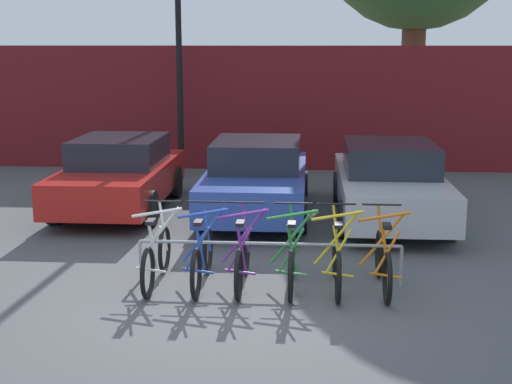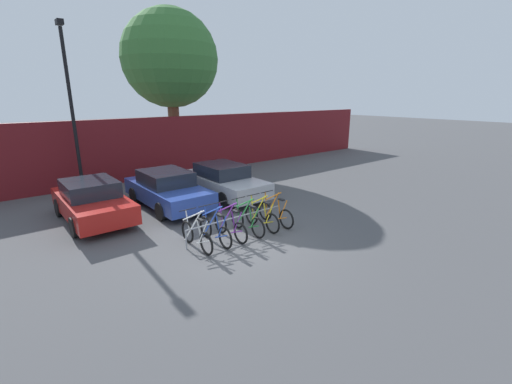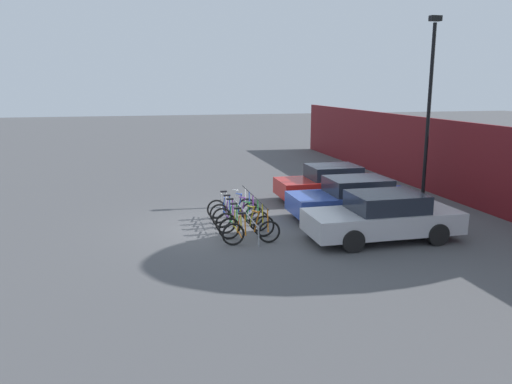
% 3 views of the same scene
% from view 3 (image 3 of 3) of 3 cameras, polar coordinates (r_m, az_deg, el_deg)
% --- Properties ---
extents(ground_plane, '(120.00, 120.00, 0.00)m').
position_cam_3_polar(ground_plane, '(16.06, -3.93, -3.99)').
color(ground_plane, '#4C4C4F').
extents(hoarding_wall, '(36.00, 0.16, 3.10)m').
position_cam_3_polar(hoarding_wall, '(19.62, 24.53, 2.53)').
color(hoarding_wall, maroon).
rests_on(hoarding_wall, ground).
extents(bike_rack, '(3.52, 0.04, 0.57)m').
position_cam_3_polar(bike_rack, '(15.62, -1.23, -2.58)').
color(bike_rack, gray).
rests_on(bike_rack, ground).
extents(bicycle_white, '(0.68, 1.71, 1.05)m').
position_cam_3_polar(bicycle_white, '(17.03, -2.79, -1.71)').
color(bicycle_white, black).
rests_on(bicycle_white, ground).
extents(bicycle_blue, '(0.68, 1.71, 1.05)m').
position_cam_3_polar(bicycle_blue, '(16.45, -2.39, -2.21)').
color(bicycle_blue, black).
rests_on(bicycle_blue, ground).
extents(bicycle_purple, '(0.68, 1.71, 1.05)m').
position_cam_3_polar(bicycle_purple, '(15.94, -2.02, -2.68)').
color(bicycle_purple, black).
rests_on(bicycle_purple, ground).
extents(bicycle_green, '(0.68, 1.71, 1.05)m').
position_cam_3_polar(bicycle_green, '(15.33, -1.53, -3.28)').
color(bicycle_green, black).
rests_on(bicycle_green, ground).
extents(bicycle_yellow, '(0.68, 1.71, 1.05)m').
position_cam_3_polar(bicycle_yellow, '(14.78, -1.06, -3.87)').
color(bicycle_yellow, black).
rests_on(bicycle_yellow, ground).
extents(bicycle_orange, '(0.68, 1.71, 1.05)m').
position_cam_3_polar(bicycle_orange, '(14.22, -0.53, -4.52)').
color(bicycle_orange, black).
rests_on(bicycle_orange, ground).
extents(car_red, '(1.91, 4.15, 1.40)m').
position_cam_3_polar(car_red, '(19.68, 8.56, 0.99)').
color(car_red, red).
rests_on(car_red, ground).
extents(car_blue, '(1.91, 4.36, 1.40)m').
position_cam_3_polar(car_blue, '(17.22, 11.21, -0.71)').
color(car_blue, '#2D479E').
rests_on(car_blue, ground).
extents(car_silver, '(1.91, 4.47, 1.40)m').
position_cam_3_polar(car_silver, '(15.02, 14.33, -2.76)').
color(car_silver, '#B7B7BC').
rests_on(car_silver, ground).
extents(lamp_post, '(0.24, 0.44, 6.97)m').
position_cam_3_polar(lamp_post, '(20.56, 19.21, 9.79)').
color(lamp_post, black).
rests_on(lamp_post, ground).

